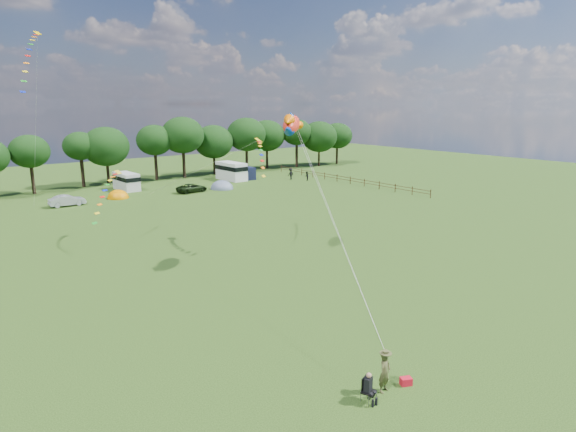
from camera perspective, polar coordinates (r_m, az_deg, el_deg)
ground_plane at (r=32.13m, az=8.94°, el=-9.54°), size 180.00×180.00×0.00m
tree_line at (r=80.03m, az=-18.21°, el=8.22°), size 102.98×10.98×10.27m
fence at (r=77.55m, az=6.61°, el=4.44°), size 0.12×33.12×1.20m
car_b at (r=65.27m, az=-24.72°, el=1.68°), size 3.97×1.58×1.39m
car_d at (r=70.04m, az=-11.30°, el=3.28°), size 4.69×2.42×1.24m
campervan_c at (r=74.29m, az=-18.61°, el=3.97°), size 2.45×5.24×2.52m
campervan_d at (r=80.40m, az=-6.73°, el=5.37°), size 2.79×6.07×2.92m
tent_orange at (r=68.42m, az=-19.48°, el=2.04°), size 2.82×3.08×2.20m
tent_greyblue at (r=72.24m, az=-7.83°, el=3.22°), size 3.39×3.72×2.52m
awning_navy at (r=80.49m, az=-5.27°, el=5.02°), size 3.60×3.07×2.05m
kite_flyer at (r=22.39m, az=11.40°, el=-17.74°), size 0.73×0.55×1.82m
camp_chair at (r=21.68m, az=9.43°, el=-19.06°), size 0.69×0.71×1.36m
kite_bag at (r=23.40m, az=13.81°, el=-18.49°), size 0.59×0.51×0.35m
fish_kite at (r=36.54m, az=0.34°, el=10.78°), size 3.37×3.15×1.96m
streamer_kite_a at (r=51.32m, az=-28.17°, el=16.88°), size 3.31×5.46×5.74m
streamer_kite_b at (r=45.65m, az=-20.51°, el=3.15°), size 4.26×4.58×3.78m
streamer_kite_c at (r=42.13m, az=-3.28°, el=7.74°), size 3.27×5.00×2.83m
walker_a at (r=79.30m, az=2.23°, el=4.75°), size 0.84×0.83×1.50m
walker_b at (r=80.55m, az=0.31°, el=5.03°), size 1.30×0.74×1.90m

